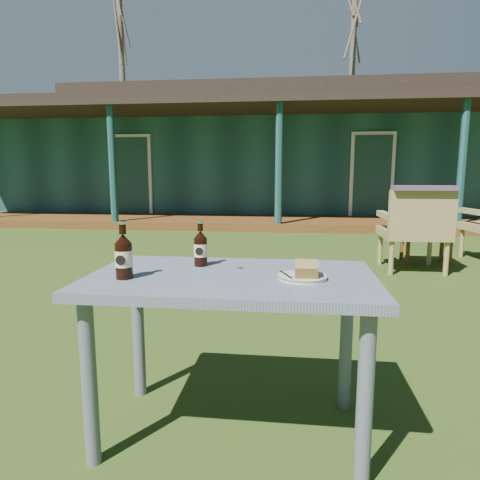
# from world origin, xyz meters

# --- Properties ---
(ground) EXTENTS (80.00, 80.00, 0.00)m
(ground) POSITION_xyz_m (0.00, 0.00, 0.00)
(ground) COLOR #334916
(pavilion) EXTENTS (15.80, 8.30, 3.45)m
(pavilion) POSITION_xyz_m (-0.00, 9.39, 1.61)
(pavilion) COLOR #1A4442
(pavilion) RESTS_ON ground
(tree_left) EXTENTS (0.28, 0.28, 10.50)m
(tree_left) POSITION_xyz_m (-8.00, 17.50, 5.25)
(tree_left) COLOR brown
(tree_left) RESTS_ON ground
(tree_mid) EXTENTS (0.28, 0.28, 9.50)m
(tree_mid) POSITION_xyz_m (3.00, 18.50, 4.75)
(tree_mid) COLOR brown
(tree_mid) RESTS_ON ground
(cafe_table) EXTENTS (1.20, 0.70, 0.72)m
(cafe_table) POSITION_xyz_m (0.00, -1.60, 0.62)
(cafe_table) COLOR slate
(cafe_table) RESTS_ON ground
(plate) EXTENTS (0.20, 0.20, 0.01)m
(plate) POSITION_xyz_m (0.29, -1.63, 0.73)
(plate) COLOR silver
(plate) RESTS_ON cafe_table
(cake_slice) EXTENTS (0.09, 0.09, 0.06)m
(cake_slice) POSITION_xyz_m (0.31, -1.64, 0.77)
(cake_slice) COLOR brown
(cake_slice) RESTS_ON plate
(fork) EXTENTS (0.06, 0.14, 0.00)m
(fork) POSITION_xyz_m (0.23, -1.64, 0.74)
(fork) COLOR silver
(fork) RESTS_ON plate
(cola_bottle_near) EXTENTS (0.06, 0.06, 0.21)m
(cola_bottle_near) POSITION_xyz_m (-0.16, -1.45, 0.80)
(cola_bottle_near) COLOR black
(cola_bottle_near) RESTS_ON cafe_table
(cola_bottle_far) EXTENTS (0.07, 0.07, 0.23)m
(cola_bottle_far) POSITION_xyz_m (-0.42, -1.71, 0.81)
(cola_bottle_far) COLOR black
(cola_bottle_far) RESTS_ON cafe_table
(bottle_cap) EXTENTS (0.03, 0.03, 0.01)m
(bottle_cap) POSITION_xyz_m (0.02, -1.50, 0.72)
(bottle_cap) COLOR silver
(bottle_cap) RESTS_ON cafe_table
(armchair_left) EXTENTS (0.72, 0.67, 0.95)m
(armchair_left) POSITION_xyz_m (1.66, 1.70, 0.53)
(armchair_left) COLOR #9C854E
(armchair_left) RESTS_ON ground
(floral_throw) EXTENTS (0.66, 0.22, 0.05)m
(floral_throw) POSITION_xyz_m (1.66, 1.51, 0.97)
(floral_throw) COLOR #5C3E64
(floral_throw) RESTS_ON armchair_left
(side_table) EXTENTS (0.60, 0.40, 0.40)m
(side_table) POSITION_xyz_m (1.94, 2.23, 0.34)
(side_table) COLOR brown
(side_table) RESTS_ON ground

